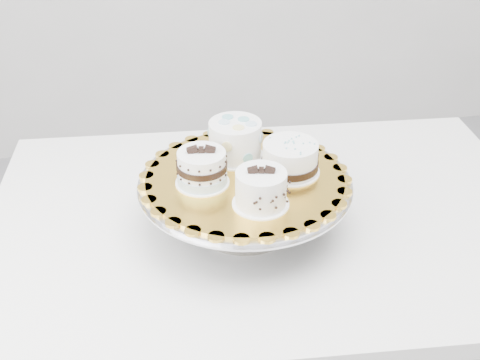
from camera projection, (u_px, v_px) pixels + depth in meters
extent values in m
cube|color=white|center=(268.00, 221.00, 1.26)|extent=(1.21, 0.86, 0.04)
cube|color=white|center=(61.00, 270.00, 1.69)|extent=(0.05, 0.05, 0.71)
cube|color=white|center=(423.00, 245.00, 1.79)|extent=(0.05, 0.05, 0.71)
cylinder|color=gray|center=(245.00, 224.00, 1.21)|extent=(0.19, 0.19, 0.01)
cylinder|color=gray|center=(245.00, 205.00, 1.18)|extent=(0.12, 0.12, 0.10)
cylinder|color=silver|center=(245.00, 182.00, 1.15)|extent=(0.40, 0.40, 0.01)
cylinder|color=silver|center=(245.00, 183.00, 1.16)|extent=(0.41, 0.41, 0.00)
cylinder|color=orange|center=(245.00, 178.00, 1.15)|extent=(0.42, 0.42, 0.01)
cylinder|color=white|center=(261.00, 204.00, 1.07)|extent=(0.10, 0.10, 0.00)
cylinder|color=white|center=(261.00, 188.00, 1.05)|extent=(0.11, 0.11, 0.06)
cylinder|color=white|center=(202.00, 182.00, 1.13)|extent=(0.10, 0.10, 0.00)
cylinder|color=white|center=(202.00, 167.00, 1.11)|extent=(0.10, 0.10, 0.06)
cylinder|color=#A8C6D5|center=(202.00, 177.00, 1.12)|extent=(0.09, 0.09, 0.02)
cylinder|color=black|center=(202.00, 166.00, 1.11)|extent=(0.09, 0.09, 0.01)
cylinder|color=white|center=(235.00, 156.00, 1.21)|extent=(0.12, 0.12, 0.00)
cylinder|color=white|center=(235.00, 139.00, 1.19)|extent=(0.14, 0.14, 0.07)
cylinder|color=white|center=(289.00, 171.00, 1.16)|extent=(0.12, 0.12, 0.00)
cylinder|color=white|center=(290.00, 157.00, 1.15)|extent=(0.13, 0.13, 0.06)
cylinder|color=black|center=(290.00, 164.00, 1.15)|extent=(0.11, 0.11, 0.01)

